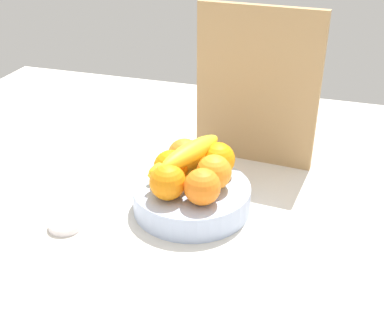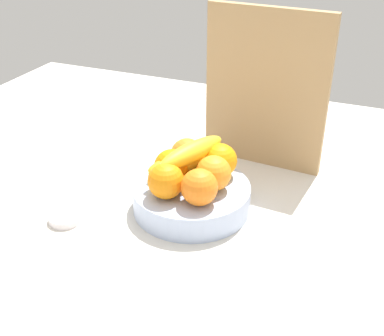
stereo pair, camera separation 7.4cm
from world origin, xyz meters
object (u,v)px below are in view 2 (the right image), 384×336
Objects in this scene: orange_front_right at (213,173)px; orange_back_left at (187,155)px; orange_front_left at (197,187)px; orange_center at (218,160)px; fruit_bowl at (192,197)px; cutting_board at (265,90)px; orange_top_stack at (166,181)px; orange_back_right at (172,167)px; banana_bunch at (190,161)px; jar_lid at (66,218)px.

orange_back_left is at bearing 146.93° from orange_front_right.
orange_front_left is 11.24cm from orange_center.
fruit_bowl is 29.89cm from cutting_board.
orange_front_left is at bearing -89.73° from orange_center.
orange_center and orange_top_stack have the same top height.
orange_front_left is at bearing -34.17° from orange_back_right.
banana_bunch is (-5.68, 1.60, 0.70)cm from orange_front_right.
banana_bunch is at bearing 38.62° from jar_lid.
orange_back_left is at bearing 47.32° from jar_lid.
fruit_bowl is 3.37× the size of orange_top_stack.
orange_center is at bearing 38.89° from orange_back_right.
orange_front_left reaches higher than fruit_bowl.
jar_lid is at bearing -147.04° from fruit_bowl.
jar_lid is at bearing -161.09° from orange_front_left.
orange_back_left is (-7.72, 5.02, 0.00)cm from orange_front_right.
orange_top_stack reaches higher than fruit_bowl.
cutting_board is (4.14, 18.67, 9.19)cm from orange_center.
orange_front_left is at bearing -58.32° from orange_back_left.
orange_back_left is 0.40× the size of banana_bunch.
jar_lid is at bearing -132.68° from orange_back_left.
cutting_board is at bearing 71.08° from orange_top_stack.
orange_front_right is at bearing 4.39° from orange_back_right.
orange_center is 21.21cm from cutting_board.
orange_center is 6.65cm from orange_back_left.
fruit_bowl is at bearing 2.38° from orange_back_right.
banana_bunch is (2.04, -3.43, 0.70)cm from orange_back_left.
orange_center is (-0.05, 11.24, 0.00)cm from orange_front_left.
fruit_bowl is 3.37× the size of orange_back_left.
cutting_board reaches higher than orange_front_left.
orange_back_right is at bearing -175.61° from orange_front_right.
orange_center reaches higher than fruit_bowl.
jar_lid is (-17.70, -19.20, -8.11)cm from orange_back_left.
orange_front_right is 1.00× the size of orange_back_right.
orange_center is at bearing 61.69° from orange_top_stack.
orange_back_left is (-6.64, -0.40, 0.00)cm from orange_center.
banana_bunch is at bearing 123.52° from fruit_bowl.
orange_front_right is 1.06× the size of jar_lid.
orange_top_stack is at bearing -87.88° from orange_back_left.
jar_lid is at bearing -141.38° from banana_bunch.
orange_top_stack is (-7.30, -6.14, 0.00)cm from orange_front_right.
orange_front_left is 0.19× the size of cutting_board.
orange_back_right is at bearing -141.11° from orange_center.
orange_front_right and orange_back_right have the same top height.
orange_front_left is at bearing 18.91° from jar_lid.
banana_bunch is 25.58cm from cutting_board.
orange_back_right is at bearing -99.04° from orange_back_left.
fruit_bowl is 8.88cm from orange_top_stack.
banana_bunch reaches higher than orange_top_stack.
orange_top_stack is (-6.23, -11.56, 0.00)cm from orange_center.
orange_back_left is at bearing -176.56° from orange_center.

